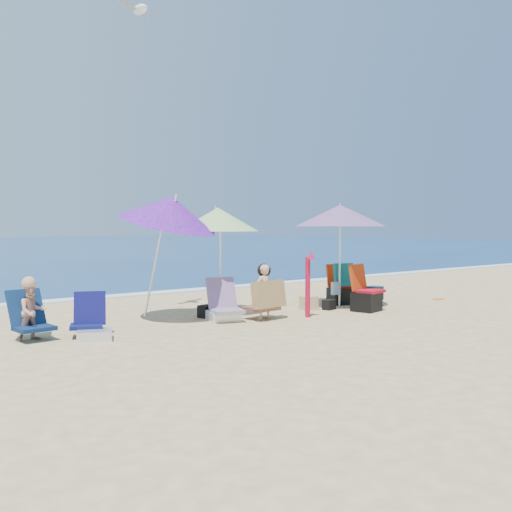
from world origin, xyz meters
TOP-DOWN VIEW (x-y plane):
  - ground at (0.00, 0.00)m, footprint 120.00×120.00m
  - foam at (0.00, 5.10)m, footprint 120.00×0.50m
  - umbrella_turquoise at (1.70, 0.78)m, footprint 2.11×2.11m
  - umbrella_striped at (-0.82, 1.49)m, footprint 1.84×1.84m
  - umbrella_blue at (-1.89, 1.39)m, footprint 2.27×2.31m
  - furled_umbrella at (0.26, 0.18)m, footprint 0.16×0.24m
  - chair_navy at (-3.59, 0.72)m, footprint 0.65×0.87m
  - chair_rainbow at (-1.12, 0.87)m, footprint 0.71×0.85m
  - camp_chair_left at (1.68, 0.06)m, footprint 0.67×0.63m
  - camp_chair_right at (1.99, 1.03)m, footprint 0.88×0.66m
  - person_center at (-0.52, 0.46)m, footprint 0.70×0.59m
  - person_left at (-4.31, 1.17)m, footprint 0.58×0.70m
  - bag_black_a at (-1.18, 1.30)m, footprint 0.34×0.27m
  - bag_tan at (0.92, 0.86)m, footprint 0.35×0.27m
  - bag_navy_b at (3.11, 1.08)m, footprint 0.44×0.36m
  - bag_black_b at (1.25, 0.63)m, footprint 0.29×0.23m
  - orange_item at (4.28, 0.19)m, footprint 0.26×0.17m
  - seagull at (-2.03, 2.17)m, footprint 0.89×0.56m

SIDE VIEW (x-z plane):
  - ground at x=0.00m, z-range 0.00..0.00m
  - orange_item at x=4.28m, z-range 0.00..0.03m
  - foam at x=0.00m, z-range 0.00..0.04m
  - bag_black_b at x=1.25m, z-range 0.00..0.20m
  - bag_black_a at x=-1.18m, z-range 0.00..0.22m
  - bag_tan at x=0.92m, z-range 0.00..0.27m
  - bag_navy_b at x=3.11m, z-range 0.00..0.30m
  - chair_navy at x=-3.59m, z-range -0.16..0.51m
  - chair_rainbow at x=-1.12m, z-range -0.17..0.57m
  - camp_chair_left at x=1.68m, z-range -0.18..0.73m
  - camp_chair_right at x=1.99m, z-range -0.12..0.76m
  - person_left at x=-4.31m, z-range -0.04..0.88m
  - person_center at x=-0.52m, z-range -0.01..0.98m
  - furled_umbrella at x=0.26m, z-range 0.06..1.27m
  - umbrella_striped at x=-0.82m, z-range 0.76..2.80m
  - umbrella_turquoise at x=1.70m, z-range 0.81..2.93m
  - umbrella_blue at x=-1.89m, z-range 0.75..3.10m
  - seagull at x=-2.03m, z-range 5.45..5.61m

